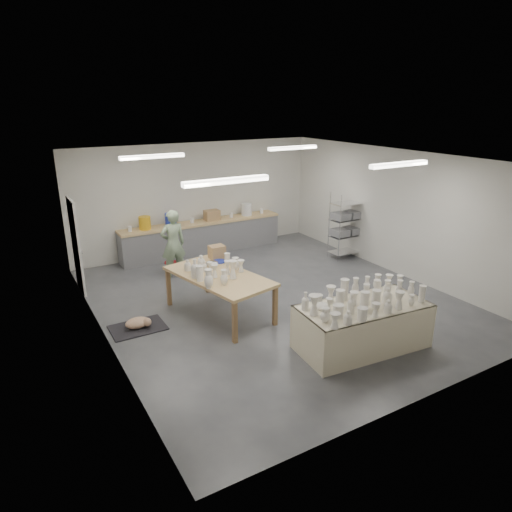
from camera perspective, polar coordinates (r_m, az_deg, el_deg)
room at (r=9.24m, az=1.44°, el=6.28°), size 8.00×8.02×3.00m
back_counter at (r=12.78m, az=-6.70°, el=2.51°), size 4.60×0.60×1.24m
wire_shelf at (r=12.47m, az=11.26°, el=3.91°), size 0.88×0.48×1.80m
drying_table at (r=8.11m, az=13.10°, el=-8.31°), size 2.34×1.27×1.17m
work_table at (r=8.98m, az=-4.87°, el=-2.12°), size 1.60×2.46×1.23m
rug at (r=8.99m, az=-14.55°, el=-8.66°), size 1.00×0.70×0.02m
cat at (r=8.93m, az=-14.45°, el=-8.05°), size 0.50×0.39×0.19m
potter at (r=11.04m, az=-10.32°, el=1.51°), size 0.61×0.41×1.65m
red_stool at (r=11.46m, az=-10.62°, el=-0.88°), size 0.35×0.35×0.29m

